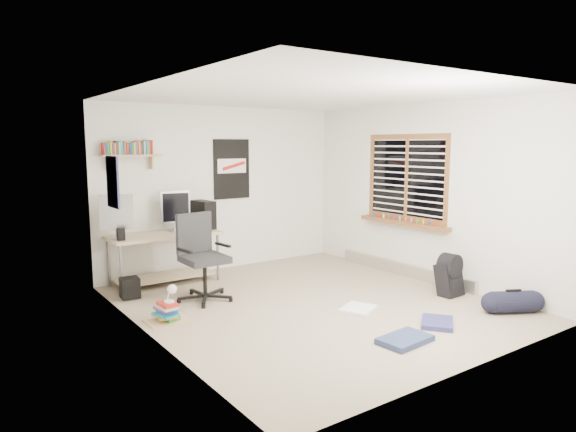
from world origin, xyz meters
TOP-DOWN VIEW (x-y plane):
  - floor at (0.00, 0.00)m, footprint 4.00×4.50m
  - ceiling at (0.00, 0.00)m, footprint 4.00×4.50m
  - back_wall at (0.00, 2.25)m, footprint 4.00×0.01m
  - left_wall at (-2.00, 0.00)m, footprint 0.01×4.50m
  - right_wall at (2.00, 0.00)m, footprint 0.01×4.50m
  - desk at (-1.11, 1.92)m, footprint 1.59×0.92m
  - monitor_left at (-1.75, 1.90)m, footprint 0.43×0.24m
  - monitor_right at (-0.90, 2.00)m, footprint 0.42×0.15m
  - pc_tower at (-0.46, 2.00)m, footprint 0.23×0.43m
  - keyboard at (-1.49, 1.75)m, footprint 0.43×0.26m
  - speaker_left at (-1.75, 1.75)m, footprint 0.09×0.09m
  - speaker_right at (-0.63, 1.65)m, footprint 0.11×0.11m
  - office_chair at (-1.00, 0.88)m, footprint 0.78×0.78m
  - wall_shelf at (-1.45, 2.14)m, footprint 0.80×0.22m
  - poster_back_wall at (0.15, 2.23)m, footprint 0.62×0.03m
  - poster_left_wall at (-1.99, 1.20)m, footprint 0.02×0.42m
  - window at (1.95, 0.30)m, footprint 0.10×1.50m
  - baseboard_heater at (1.96, 0.30)m, footprint 0.08×2.50m
  - backpack at (1.67, -0.74)m, footprint 0.35×0.29m
  - duffel_bag at (1.68, -1.62)m, footprint 0.35×0.35m
  - tshirt at (0.28, -0.52)m, footprint 0.51×0.47m
  - jeans_a at (-0.02, -1.52)m, footprint 0.55×0.38m
  - jeans_b at (0.64, -1.38)m, footprint 0.54×0.52m
  - book_stack at (-1.69, 0.42)m, footprint 0.50×0.42m
  - desk_lamp at (-1.67, 0.40)m, footprint 0.17×0.22m
  - subwoofer at (-1.75, 1.49)m, footprint 0.25×0.25m

SIDE VIEW (x-z plane):
  - floor at x=0.00m, z-range -0.01..0.00m
  - tshirt at x=0.28m, z-range 0.00..0.04m
  - jeans_b at x=0.64m, z-range 0.00..0.05m
  - jeans_a at x=-0.02m, z-range 0.00..0.06m
  - baseboard_heater at x=1.96m, z-range 0.00..0.18m
  - duffel_bag at x=1.68m, z-range -0.11..0.39m
  - subwoofer at x=-1.75m, z-range 0.01..0.27m
  - book_stack at x=-1.69m, z-range -0.01..0.31m
  - backpack at x=1.67m, z-range -0.02..0.42m
  - desk at x=-1.11m, z-range 0.02..0.71m
  - desk_lamp at x=-1.67m, z-range 0.29..0.47m
  - office_chair at x=-1.00m, z-range -0.05..1.03m
  - keyboard at x=-1.49m, z-range 0.68..0.70m
  - speaker_right at x=-0.63m, z-range 0.68..0.85m
  - speaker_left at x=-1.75m, z-range 0.68..0.86m
  - pc_tower at x=-0.46m, z-range 0.68..1.12m
  - monitor_right at x=-0.90m, z-range 0.68..1.14m
  - monitor_left at x=-1.75m, z-range 0.68..1.15m
  - back_wall at x=0.00m, z-range 0.00..2.50m
  - left_wall at x=-2.00m, z-range 0.00..2.50m
  - right_wall at x=2.00m, z-range 0.00..2.50m
  - window at x=1.95m, z-range 0.82..2.08m
  - poster_left_wall at x=-1.99m, z-range 1.20..1.80m
  - poster_back_wall at x=0.15m, z-range 1.09..2.01m
  - wall_shelf at x=-1.45m, z-range 1.66..1.90m
  - ceiling at x=0.00m, z-range 2.50..2.51m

